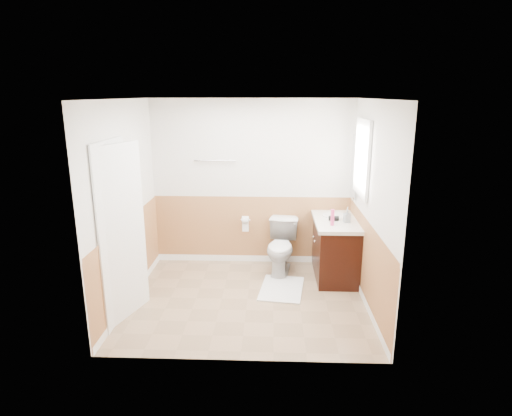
{
  "coord_description": "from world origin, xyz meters",
  "views": [
    {
      "loc": [
        0.3,
        -4.96,
        2.55
      ],
      "look_at": [
        0.1,
        0.25,
        1.15
      ],
      "focal_mm": 29.75,
      "sensor_mm": 36.0,
      "label": 1
    }
  ],
  "objects_px": {
    "toilet": "(281,247)",
    "lotion_bottle": "(332,217)",
    "soap_dispenser": "(347,216)",
    "bath_mat": "(282,289)",
    "vanity_cabinet": "(335,249)"
  },
  "relations": [
    {
      "from": "soap_dispenser",
      "to": "bath_mat",
      "type": "bearing_deg",
      "value": -158.01
    },
    {
      "from": "bath_mat",
      "to": "lotion_bottle",
      "type": "height_order",
      "value": "lotion_bottle"
    },
    {
      "from": "lotion_bottle",
      "to": "soap_dispenser",
      "type": "bearing_deg",
      "value": 34.61
    },
    {
      "from": "bath_mat",
      "to": "vanity_cabinet",
      "type": "xyz_separation_m",
      "value": [
        0.77,
        0.5,
        0.39
      ]
    },
    {
      "from": "toilet",
      "to": "vanity_cabinet",
      "type": "distance_m",
      "value": 0.77
    },
    {
      "from": "toilet",
      "to": "bath_mat",
      "type": "relative_size",
      "value": 0.96
    },
    {
      "from": "toilet",
      "to": "vanity_cabinet",
      "type": "bearing_deg",
      "value": 1.14
    },
    {
      "from": "bath_mat",
      "to": "lotion_bottle",
      "type": "bearing_deg",
      "value": 17.2
    },
    {
      "from": "lotion_bottle",
      "to": "toilet",
      "type": "bearing_deg",
      "value": 149.97
    },
    {
      "from": "vanity_cabinet",
      "to": "lotion_bottle",
      "type": "height_order",
      "value": "lotion_bottle"
    },
    {
      "from": "bath_mat",
      "to": "soap_dispenser",
      "type": "distance_m",
      "value": 1.33
    },
    {
      "from": "toilet",
      "to": "lotion_bottle",
      "type": "height_order",
      "value": "lotion_bottle"
    },
    {
      "from": "vanity_cabinet",
      "to": "soap_dispenser",
      "type": "relative_size",
      "value": 6.1
    },
    {
      "from": "toilet",
      "to": "lotion_bottle",
      "type": "xyz_separation_m",
      "value": [
        0.67,
        -0.39,
        0.58
      ]
    },
    {
      "from": "soap_dispenser",
      "to": "lotion_bottle",
      "type": "bearing_deg",
      "value": -145.39
    }
  ]
}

